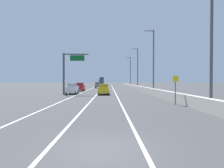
% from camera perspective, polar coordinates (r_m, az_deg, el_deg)
% --- Properties ---
extents(ground_plane, '(320.00, 320.00, 0.00)m').
position_cam_1_polar(ground_plane, '(70.53, -1.10, -1.00)').
color(ground_plane, '#38383A').
extents(lane_stripe_left, '(0.16, 130.00, 0.00)m').
position_cam_1_polar(lane_stripe_left, '(61.80, -6.23, -1.29)').
color(lane_stripe_left, silver).
rests_on(lane_stripe_left, ground_plane).
extents(lane_stripe_center, '(0.16, 130.00, 0.00)m').
position_cam_1_polar(lane_stripe_center, '(61.57, -2.99, -1.29)').
color(lane_stripe_center, silver).
rests_on(lane_stripe_center, ground_plane).
extents(lane_stripe_right, '(0.16, 130.00, 0.00)m').
position_cam_1_polar(lane_stripe_right, '(61.54, 0.27, -1.29)').
color(lane_stripe_right, silver).
rests_on(lane_stripe_right, ground_plane).
extents(jersey_barrier_right, '(0.60, 120.00, 1.10)m').
position_cam_1_polar(jersey_barrier_right, '(47.17, 8.65, -1.34)').
color(jersey_barrier_right, '#B2ADA3').
rests_on(jersey_barrier_right, ground_plane).
extents(overhead_sign_gantry, '(4.68, 0.36, 7.50)m').
position_cam_1_polar(overhead_sign_gantry, '(33.93, -13.72, 4.78)').
color(overhead_sign_gantry, '#47474C').
rests_on(overhead_sign_gantry, ground_plane).
extents(speed_advisory_sign, '(0.60, 0.11, 3.00)m').
position_cam_1_polar(speed_advisory_sign, '(20.06, 19.30, -1.10)').
color(speed_advisory_sign, '#4C4C51').
rests_on(speed_advisory_sign, ground_plane).
extents(lamp_post_right_near, '(2.14, 0.44, 12.06)m').
position_cam_1_polar(lamp_post_right_near, '(17.43, 28.17, 15.25)').
color(lamp_post_right_near, '#4C4C51').
rests_on(lamp_post_right_near, ground_plane).
extents(lamp_post_right_second, '(2.14, 0.44, 12.06)m').
position_cam_1_polar(lamp_post_right_second, '(35.24, 12.57, 8.04)').
color(lamp_post_right_second, '#4C4C51').
rests_on(lamp_post_right_second, ground_plane).
extents(lamp_post_right_third, '(2.14, 0.44, 12.06)m').
position_cam_1_polar(lamp_post_right_third, '(54.06, 7.83, 5.60)').
color(lamp_post_right_third, '#4C4C51').
rests_on(lamp_post_right_third, ground_plane).
extents(lamp_post_right_fourth, '(2.14, 0.44, 12.06)m').
position_cam_1_polar(lamp_post_right_fourth, '(73.12, 5.64, 4.41)').
color(lamp_post_right_fourth, '#4C4C51').
rests_on(lamp_post_right_fourth, ground_plane).
extents(car_yellow_0, '(1.97, 4.61, 1.93)m').
position_cam_1_polar(car_yellow_0, '(32.89, -2.64, -1.63)').
color(car_yellow_0, gold).
rests_on(car_yellow_0, ground_plane).
extents(car_blue_1, '(1.97, 4.76, 1.86)m').
position_cam_1_polar(car_blue_1, '(73.70, -3.89, -0.19)').
color(car_blue_1, '#1E389E').
rests_on(car_blue_1, ground_plane).
extents(car_green_2, '(1.86, 4.44, 2.09)m').
position_cam_1_polar(car_green_2, '(85.03, -3.24, 0.05)').
color(car_green_2, '#196033').
rests_on(car_green_2, ground_plane).
extents(car_red_3, '(1.91, 4.43, 2.01)m').
position_cam_1_polar(car_red_3, '(44.90, -9.91, -0.89)').
color(car_red_3, red).
rests_on(car_red_3, ground_plane).
extents(car_white_4, '(1.87, 4.11, 2.06)m').
position_cam_1_polar(car_white_4, '(34.85, -12.37, -1.41)').
color(car_white_4, white).
rests_on(car_white_4, ground_plane).
extents(car_gray_5, '(1.95, 4.49, 2.01)m').
position_cam_1_polar(car_gray_5, '(62.67, -4.53, -0.34)').
color(car_gray_5, slate).
rests_on(car_gray_5, ground_plane).
extents(box_truck, '(2.62, 9.86, 4.40)m').
position_cam_1_polar(box_truck, '(94.19, -3.26, 0.74)').
color(box_truck, '#4C4C51').
rests_on(box_truck, ground_plane).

